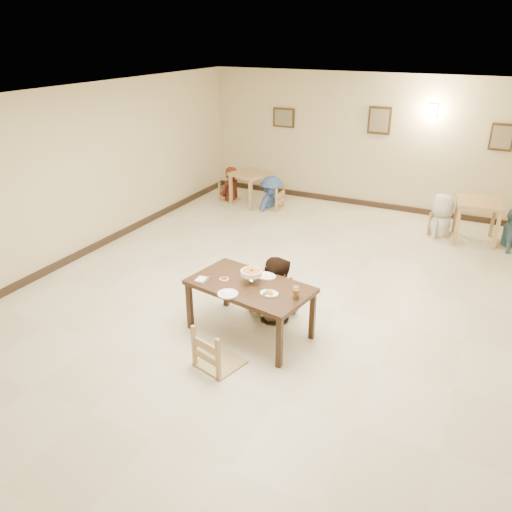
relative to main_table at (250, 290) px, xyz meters
The scene contains 29 objects.
floor 1.32m from the main_table, 89.52° to the left, with size 10.00×10.00×0.00m, color beige.
ceiling 2.59m from the main_table, 89.52° to the left, with size 10.00×10.00×0.00m, color white.
wall_back 6.19m from the main_table, 89.91° to the left, with size 10.00×10.00×0.00m, color beige.
wall_left 4.23m from the main_table, 164.17° to the left, with size 10.00×10.00×0.00m, color beige.
baseboard_back 6.13m from the main_table, 89.91° to the left, with size 8.00×0.06×0.12m, color black.
baseboard_left 4.16m from the main_table, 164.05° to the left, with size 0.06×10.00×0.12m, color black.
picture_a 6.59m from the main_table, 109.79° to the left, with size 0.55×0.04×0.45m.
picture_b 6.23m from the main_table, 88.97° to the left, with size 0.50×0.04×0.60m.
picture_c 6.73m from the main_table, 66.80° to the left, with size 0.45×0.04×0.55m.
wall_sconce 6.42m from the main_table, 78.77° to the left, with size 0.16×0.05×0.22m, color #FFD88C.
main_table is the anchor object (origin of this frame).
chair_far 0.70m from the main_table, 84.38° to the left, with size 0.44×0.44×0.95m.
chair_near 0.81m from the main_table, 91.12° to the right, with size 0.51×0.51×1.08m.
main_diner 0.65m from the main_table, 81.64° to the left, with size 0.89×0.70×1.84m, color gray.
curry_warmer 0.23m from the main_table, 91.67° to the left, with size 0.32×0.28×0.25m.
rice_plate_far 0.32m from the main_table, 73.67° to the left, with size 0.31×0.31×0.07m.
rice_plate_near 0.41m from the main_table, 108.10° to the right, with size 0.26×0.26×0.06m.
fried_plate 0.38m from the main_table, 21.80° to the right, with size 0.24×0.24×0.05m.
chili_dish 0.38m from the main_table, behind, with size 0.12×0.12×0.03m.
napkin_cutlery 0.67m from the main_table, 162.90° to the right, with size 0.15×0.24×0.03m.
drink_glass 0.71m from the main_table, ahead, with size 0.08×0.08×0.16m.
bg_table_left 5.59m from the main_table, 116.95° to the left, with size 0.97×0.97×0.77m.
bg_table_right 5.50m from the main_table, 63.50° to the left, with size 0.93×0.93×0.83m.
bg_chair_ll 5.90m from the main_table, 121.79° to the left, with size 0.42×0.42×0.89m.
bg_chair_lr 5.32m from the main_table, 111.68° to the left, with size 0.49×0.49×1.04m.
bg_chair_rl 5.32m from the main_table, 70.05° to the left, with size 0.42×0.42×0.89m.
bg_diner_a 5.89m from the main_table, 121.79° to the left, with size 0.62×0.40×1.69m, color #521C13.
bg_diner_b 5.32m from the main_table, 111.68° to the left, with size 0.99×0.57×1.54m, color #3E63A6.
bg_diner_c 5.32m from the main_table, 70.05° to the left, with size 0.83×0.54×1.69m, color silver.
Camera 1 is at (2.67, -6.33, 3.83)m, focal length 35.00 mm.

